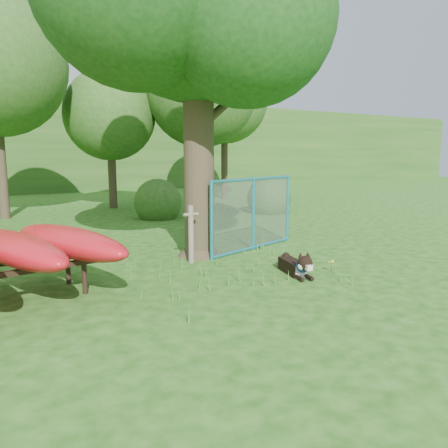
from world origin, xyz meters
TOP-DOWN VIEW (x-y plane):
  - ground at (0.00, 0.00)m, footprint 80.00×80.00m
  - wooden_post at (-0.08, 2.16)m, footprint 0.35×0.12m
  - husky_dog at (1.27, 0.14)m, footprint 0.56×1.25m
  - fence_section at (1.92, 2.60)m, footprint 3.05×0.98m
  - wildflower_clump at (2.06, -0.03)m, footprint 0.12×0.11m
  - bg_tree_c at (1.50, 13.00)m, footprint 4.00×4.00m
  - bg_tree_d at (5.00, 11.00)m, footprint 4.80×4.80m
  - bg_tree_e at (8.00, 14.00)m, footprint 4.60×4.60m
  - shrub_right at (6.50, 8.00)m, footprint 1.80×1.80m
  - shrub_mid at (2.00, 9.00)m, footprint 1.80×1.80m
  - wooded_hillside at (0.00, 28.00)m, footprint 80.00×12.00m

SIDE VIEW (x-z plane):
  - ground at x=0.00m, z-range 0.00..0.00m
  - shrub_right at x=6.50m, z-range -0.90..0.90m
  - shrub_mid at x=2.00m, z-range -0.90..0.90m
  - husky_dog at x=1.27m, z-range -0.08..0.49m
  - wildflower_clump at x=2.06m, z-range 0.08..0.33m
  - wooden_post at x=-0.08m, z-range 0.04..1.34m
  - fence_section at x=1.92m, z-range -0.61..2.46m
  - wooded_hillside at x=0.00m, z-range 0.00..6.00m
  - bg_tree_c at x=1.50m, z-range 1.05..7.17m
  - bg_tree_d at x=5.00m, z-range 1.33..8.83m
  - bg_tree_e at x=8.00m, z-range 1.46..9.01m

